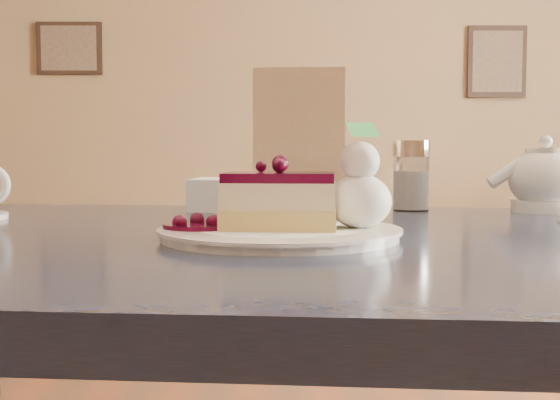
{
  "coord_description": "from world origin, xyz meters",
  "views": [
    {
      "loc": [
        0.1,
        -0.5,
        0.91
      ],
      "look_at": [
        0.1,
        0.24,
        0.86
      ],
      "focal_mm": 45.0,
      "sensor_mm": 36.0,
      "label": 1
    }
  ],
  "objects_px": {
    "main_table": "(283,302)",
    "tea_set": "(555,185)",
    "cheesecake_slice": "(280,201)",
    "dessert_plate": "(280,234)"
  },
  "relations": [
    {
      "from": "main_table",
      "to": "dessert_plate",
      "type": "xyz_separation_m",
      "value": [
        -0.0,
        -0.05,
        0.09
      ]
    },
    {
      "from": "tea_set",
      "to": "cheesecake_slice",
      "type": "bearing_deg",
      "value": -143.78
    },
    {
      "from": "tea_set",
      "to": "main_table",
      "type": "bearing_deg",
      "value": -148.24
    },
    {
      "from": "main_table",
      "to": "tea_set",
      "type": "bearing_deg",
      "value": 36.8
    },
    {
      "from": "cheesecake_slice",
      "to": "tea_set",
      "type": "relative_size",
      "value": 0.48
    },
    {
      "from": "main_table",
      "to": "tea_set",
      "type": "distance_m",
      "value": 0.54
    },
    {
      "from": "main_table",
      "to": "tea_set",
      "type": "relative_size",
      "value": 4.75
    },
    {
      "from": "main_table",
      "to": "tea_set",
      "type": "xyz_separation_m",
      "value": [
        0.44,
        0.27,
        0.13
      ]
    },
    {
      "from": "cheesecake_slice",
      "to": "tea_set",
      "type": "height_order",
      "value": "tea_set"
    },
    {
      "from": "dessert_plate",
      "to": "cheesecake_slice",
      "type": "distance_m",
      "value": 0.04
    }
  ]
}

